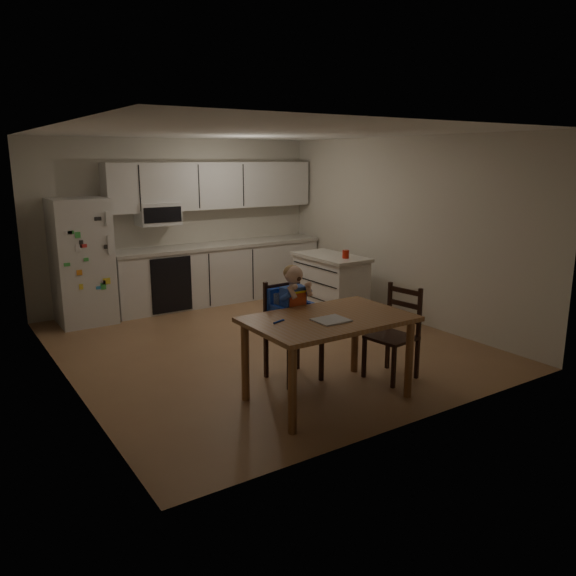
% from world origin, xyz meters
% --- Properties ---
extents(room, '(4.52, 5.01, 2.51)m').
position_xyz_m(room, '(0.00, 0.48, 1.25)').
color(room, '#946945').
rests_on(room, ground).
extents(refrigerator, '(0.72, 0.70, 1.70)m').
position_xyz_m(refrigerator, '(-1.55, 2.15, 0.85)').
color(refrigerator, silver).
rests_on(refrigerator, ground).
extents(kitchen_run, '(3.37, 0.62, 2.15)m').
position_xyz_m(kitchen_run, '(0.50, 2.24, 0.88)').
color(kitchen_run, silver).
rests_on(kitchen_run, ground).
extents(kitchen_island, '(0.61, 1.17, 0.86)m').
position_xyz_m(kitchen_island, '(1.52, 0.64, 0.43)').
color(kitchen_island, silver).
rests_on(kitchen_island, ground).
extents(red_cup, '(0.09, 0.09, 0.11)m').
position_xyz_m(red_cup, '(1.54, 0.33, 0.92)').
color(red_cup, red).
rests_on(red_cup, kitchen_island).
extents(dining_table, '(1.49, 0.96, 0.80)m').
position_xyz_m(dining_table, '(-0.30, -1.70, 0.69)').
color(dining_table, brown).
rests_on(dining_table, ground).
extents(napkin, '(0.29, 0.25, 0.01)m').
position_xyz_m(napkin, '(-0.35, -1.80, 0.80)').
color(napkin, '#B2B2B7').
rests_on(napkin, dining_table).
extents(toddler_spoon, '(0.12, 0.06, 0.02)m').
position_xyz_m(toddler_spoon, '(-0.78, -1.59, 0.80)').
color(toddler_spoon, blue).
rests_on(toddler_spoon, dining_table).
extents(chair_booster, '(0.47, 0.47, 1.19)m').
position_xyz_m(chair_booster, '(-0.30, -1.08, 0.72)').
color(chair_booster, black).
rests_on(chair_booster, ground).
extents(chair_side, '(0.47, 0.47, 0.95)m').
position_xyz_m(chair_side, '(0.64, -1.63, 0.54)').
color(chair_side, black).
rests_on(chair_side, ground).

